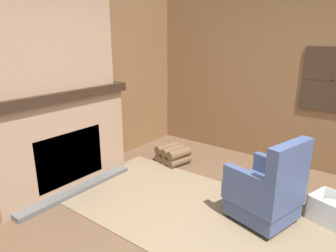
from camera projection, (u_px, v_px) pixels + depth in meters
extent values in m
cube|color=brown|center=(43.00, 86.00, 3.70)|extent=(0.06, 5.61, 2.60)
cube|color=brown|center=(311.00, 80.00, 4.17)|extent=(5.61, 0.06, 2.60)
cube|color=#382619|center=(332.00, 80.00, 3.98)|extent=(0.75, 0.02, 0.87)
cube|color=silver|center=(332.00, 80.00, 3.99)|extent=(0.71, 0.01, 0.83)
cube|color=#382619|center=(332.00, 80.00, 3.98)|extent=(0.02, 0.02, 0.83)
cube|color=#382619|center=(332.00, 80.00, 3.98)|extent=(0.71, 0.02, 0.02)
cube|color=#9E7A60|center=(60.00, 144.00, 3.77)|extent=(0.41, 1.79, 1.16)
cube|color=black|center=(69.00, 157.00, 3.72)|extent=(0.08, 0.93, 0.65)
cube|color=#565451|center=(78.00, 190.00, 3.77)|extent=(0.16, 1.61, 0.06)
cube|color=black|center=(55.00, 94.00, 3.59)|extent=(0.51, 1.89, 0.11)
cube|color=#9E7A60|center=(48.00, 33.00, 3.39)|extent=(0.36, 1.57, 1.31)
cube|color=#7A664C|center=(215.00, 219.00, 3.20)|extent=(3.67, 1.62, 0.01)
cube|color=#3D4C75|center=(262.00, 205.00, 3.15)|extent=(0.71, 0.70, 0.24)
cube|color=#3D4C75|center=(263.00, 192.00, 3.11)|extent=(0.75, 0.73, 0.18)
cube|color=#3D4C75|center=(289.00, 169.00, 2.82)|extent=(0.27, 0.61, 0.52)
cube|color=#3D4C75|center=(247.00, 182.00, 2.92)|extent=(0.56, 0.23, 0.20)
cube|color=#3D4C75|center=(277.00, 168.00, 3.22)|extent=(0.56, 0.23, 0.20)
cylinder|color=#332319|center=(228.00, 214.00, 3.24)|extent=(0.06, 0.06, 0.06)
cylinder|color=#332319|center=(255.00, 200.00, 3.52)|extent=(0.06, 0.06, 0.06)
cylinder|color=#332319|center=(267.00, 238.00, 2.87)|extent=(0.06, 0.06, 0.06)
cylinder|color=#332319|center=(294.00, 220.00, 3.15)|extent=(0.06, 0.06, 0.06)
cylinder|color=brown|center=(167.00, 155.00, 4.75)|extent=(0.23, 0.41, 0.14)
cylinder|color=brown|center=(173.00, 158.00, 4.64)|extent=(0.23, 0.41, 0.14)
cylinder|color=brown|center=(179.00, 161.00, 4.53)|extent=(0.23, 0.41, 0.14)
cylinder|color=brown|center=(167.00, 148.00, 4.71)|extent=(0.23, 0.41, 0.14)
cylinder|color=brown|center=(173.00, 151.00, 4.60)|extent=(0.23, 0.41, 0.14)
cylinder|color=brown|center=(179.00, 154.00, 4.50)|extent=(0.23, 0.41, 0.14)
cube|color=white|center=(331.00, 222.00, 3.16)|extent=(0.49, 0.45, 0.01)
cube|color=white|center=(315.00, 202.00, 3.28)|extent=(0.12, 0.33, 0.28)
cube|color=white|center=(324.00, 215.00, 3.03)|extent=(0.39, 0.14, 0.28)
ellipsoid|color=white|center=(333.00, 209.00, 3.12)|extent=(0.39, 0.36, 0.17)
ellipsoid|color=#99B29E|center=(13.00, 92.00, 3.23)|extent=(0.11, 0.11, 0.08)
cylinder|color=white|center=(12.00, 82.00, 3.20)|extent=(0.06, 0.06, 0.14)
cube|color=black|center=(92.00, 79.00, 4.05)|extent=(0.14, 0.25, 0.11)
cube|color=silver|center=(96.00, 79.00, 4.00)|extent=(0.01, 0.04, 0.02)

